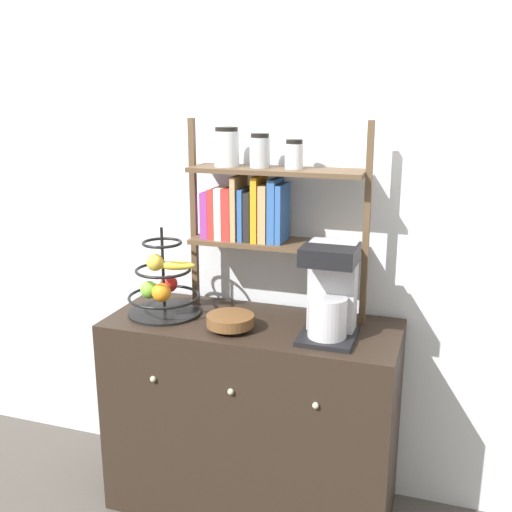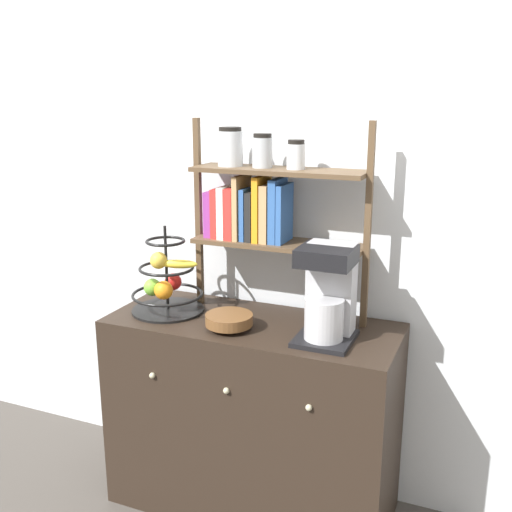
# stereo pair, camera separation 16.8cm
# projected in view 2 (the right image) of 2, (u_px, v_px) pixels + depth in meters

# --- Properties ---
(wall_back) EXTENTS (7.00, 0.05, 2.60)m
(wall_back) POSITION_uv_depth(u_px,v_px,m) (278.00, 194.00, 2.50)
(wall_back) COLOR silver
(wall_back) RESTS_ON ground_plane
(sideboard) EXTENTS (1.16, 0.49, 0.83)m
(sideboard) POSITION_uv_depth(u_px,v_px,m) (252.00, 416.00, 2.48)
(sideboard) COLOR black
(sideboard) RESTS_ON ground_plane
(coffee_maker) EXTENTS (0.20, 0.23, 0.36)m
(coffee_maker) POSITION_uv_depth(u_px,v_px,m) (328.00, 293.00, 2.16)
(coffee_maker) COLOR black
(coffee_maker) RESTS_ON sideboard
(fruit_stand) EXTENTS (0.30, 0.30, 0.36)m
(fruit_stand) POSITION_uv_depth(u_px,v_px,m) (166.00, 284.00, 2.46)
(fruit_stand) COLOR black
(fruit_stand) RESTS_ON sideboard
(wooden_bowl) EXTENTS (0.18, 0.18, 0.06)m
(wooden_bowl) POSITION_uv_depth(u_px,v_px,m) (229.00, 320.00, 2.29)
(wooden_bowl) COLOR brown
(wooden_bowl) RESTS_ON sideboard
(shelf_hutch) EXTENTS (0.74, 0.20, 0.78)m
(shelf_hutch) POSITION_uv_depth(u_px,v_px,m) (259.00, 201.00, 2.38)
(shelf_hutch) COLOR brown
(shelf_hutch) RESTS_ON sideboard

